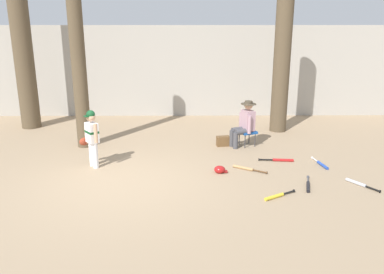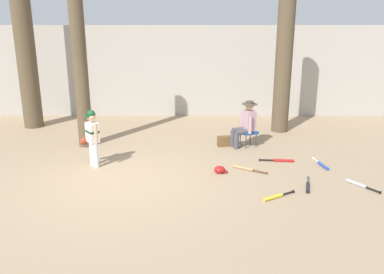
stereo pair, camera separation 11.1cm
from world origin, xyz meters
TOP-DOWN VIEW (x-y plane):
  - ground_plane at (0.00, 0.00)m, footprint 60.00×60.00m
  - concrete_back_wall at (0.00, 6.11)m, footprint 18.00×0.36m
  - tree_near_player at (-1.36, 2.47)m, footprint 0.57×0.57m
  - tree_behind_spectator at (4.05, 3.95)m, footprint 0.65×0.65m
  - young_ballplayer at (-0.77, 0.92)m, footprint 0.53×0.49m
  - folding_stool at (2.91, 2.46)m, footprint 0.52×0.52m
  - seated_spectator at (2.82, 2.42)m, footprint 0.67×0.55m
  - handbag_beside_stool at (2.28, 2.44)m, footprint 0.37×0.23m
  - tree_far_left at (-3.50, 4.42)m, footprint 0.88×0.88m
  - bat_wood_tan at (2.64, 0.70)m, footprint 0.71×0.48m
  - bat_yellow_trainer at (3.01, -0.74)m, footprint 0.66×0.43m
  - bat_aluminum_silver at (4.78, -0.17)m, footprint 0.46×0.65m
  - bat_black_composite at (3.74, -0.26)m, footprint 0.27×0.76m
  - bat_blue_youth at (4.40, 0.94)m, footprint 0.18×0.74m
  - bat_red_barrel at (3.52, 1.24)m, footprint 0.81×0.13m
  - batting_helmet_red at (2.05, 0.53)m, footprint 0.29×0.22m

SIDE VIEW (x-z plane):
  - ground_plane at x=0.00m, z-range 0.00..0.00m
  - bat_yellow_trainer at x=3.01m, z-range 0.00..0.07m
  - bat_aluminum_silver at x=4.78m, z-range 0.00..0.07m
  - bat_black_composite at x=3.74m, z-range 0.00..0.07m
  - bat_blue_youth at x=4.40m, z-range 0.00..0.07m
  - bat_red_barrel at x=3.52m, z-range 0.00..0.07m
  - bat_wood_tan at x=2.64m, z-range 0.00..0.07m
  - batting_helmet_red at x=2.05m, z-range -0.01..0.15m
  - handbag_beside_stool at x=2.28m, z-range 0.00..0.26m
  - folding_stool at x=2.91m, z-range 0.16..0.57m
  - seated_spectator at x=2.82m, z-range 0.04..1.24m
  - young_ballplayer at x=-0.77m, z-range 0.09..1.40m
  - concrete_back_wall at x=0.00m, z-range 0.00..3.04m
  - tree_behind_spectator at x=4.05m, z-range -0.31..4.02m
  - tree_near_player at x=-1.36m, z-range -0.30..4.65m
  - tree_far_left at x=-3.50m, z-range -0.45..6.06m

